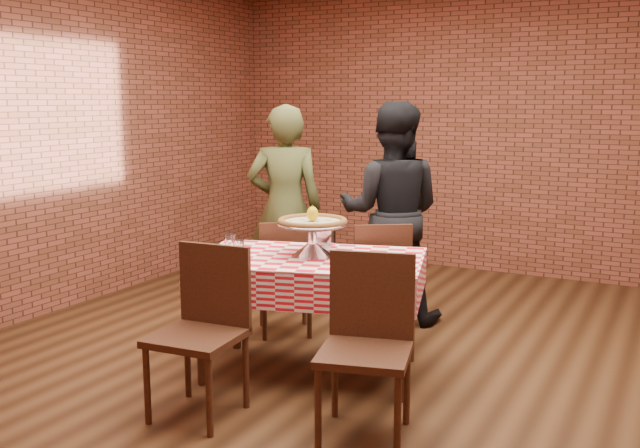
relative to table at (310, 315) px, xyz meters
The scene contains 19 objects.
ground 0.51m from the table, 43.02° to the left, with size 6.00×6.00×0.00m, color black.
back_wall 3.42m from the table, 85.55° to the left, with size 5.50×5.50×0.00m, color brown.
table is the anchor object (origin of this frame).
tablecloth 0.26m from the table, ahead, with size 1.41×0.86×0.24m, color red, non-canonical shape.
pizza_stand 0.49m from the table, 95.45° to the left, with size 0.46×0.46×0.20m, color silver, non-canonical shape.
pizza 0.59m from the table, 95.45° to the left, with size 0.44×0.44×0.03m, color beige.
lemon 0.65m from the table, 95.45° to the left, with size 0.07×0.07×0.09m, color yellow.
water_glass_left 0.62m from the table, 151.57° to the right, with size 0.07×0.07×0.11m, color white.
water_glass_right 0.70m from the table, behind, with size 0.07×0.07×0.11m, color white.
side_plate 0.63m from the table, ahead, with size 0.15×0.15×0.01m, color white.
sweetener_packet_a 0.74m from the table, ahead, with size 0.05×0.04×0.01m, color white.
sweetener_packet_b 0.73m from the table, ahead, with size 0.05×0.04×0.01m, color white.
condiment_caddy 0.56m from the table, 99.52° to the left, with size 0.10×0.08×0.14m, color silver.
chair_near_left 0.89m from the table, 105.93° to the right, with size 0.45×0.45×0.93m, color #452315, non-canonical shape.
chair_near_right 0.94m from the table, 44.24° to the right, with size 0.45×0.45×0.94m, color #452315, non-canonical shape.
chair_far_left 0.82m from the table, 131.99° to the left, with size 0.39×0.39×0.87m, color #452315, non-canonical shape.
chair_far_right 0.79m from the table, 80.59° to the left, with size 0.40×0.40×0.88m, color #452315, non-canonical shape.
diner_olive 1.52m from the table, 126.89° to the left, with size 0.62×0.40×1.69m, color #454925.
diner_black 1.37m from the table, 89.27° to the left, with size 0.83×0.65×1.71m, color black.
Camera 1 is at (1.82, -4.04, 1.73)m, focal length 39.92 mm.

